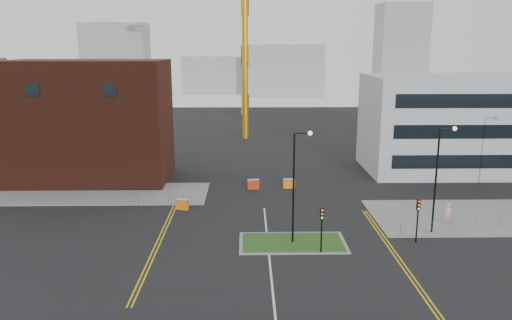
# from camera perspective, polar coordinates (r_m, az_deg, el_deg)

# --- Properties ---
(ground) EXTENTS (200.00, 200.00, 0.00)m
(ground) POSITION_cam_1_polar(r_m,az_deg,el_deg) (33.50, 1.91, -14.72)
(ground) COLOR black
(ground) RESTS_ON ground
(pavement_left) EXTENTS (28.00, 8.00, 0.12)m
(pavement_left) POSITION_cam_1_polar(r_m,az_deg,el_deg) (56.97, -19.82, -3.65)
(pavement_left) COLOR slate
(pavement_left) RESTS_ON ground
(pavement_right) EXTENTS (24.00, 10.00, 0.12)m
(pavement_right) POSITION_cam_1_polar(r_m,az_deg,el_deg) (51.95, 26.24, -5.80)
(pavement_right) COLOR slate
(pavement_right) RESTS_ON ground
(island_kerb) EXTENTS (8.60, 4.60, 0.08)m
(island_kerb) POSITION_cam_1_polar(r_m,az_deg,el_deg) (40.86, 4.20, -9.41)
(island_kerb) COLOR slate
(island_kerb) RESTS_ON ground
(grass_island) EXTENTS (8.00, 4.00, 0.12)m
(grass_island) POSITION_cam_1_polar(r_m,az_deg,el_deg) (40.85, 4.20, -9.39)
(grass_island) COLOR #254617
(grass_island) RESTS_ON ground
(brick_building) EXTENTS (24.20, 10.07, 14.24)m
(brick_building) POSITION_cam_1_polar(r_m,az_deg,el_deg) (62.09, -21.15, 3.99)
(brick_building) COLOR #411A10
(brick_building) RESTS_ON ground
(office_block) EXTENTS (25.00, 12.20, 12.00)m
(office_block) POSITION_cam_1_polar(r_m,az_deg,el_deg) (68.17, 22.98, 3.84)
(office_block) COLOR #ACAFB1
(office_block) RESTS_ON ground
(streetlamp_island) EXTENTS (1.46, 0.36, 9.18)m
(streetlamp_island) POSITION_cam_1_polar(r_m,az_deg,el_deg) (39.16, 4.64, -2.11)
(streetlamp_island) COLOR black
(streetlamp_island) RESTS_ON ground
(streetlamp_right_near) EXTENTS (1.46, 0.36, 9.18)m
(streetlamp_right_near) POSITION_cam_1_polar(r_m,az_deg,el_deg) (43.85, 20.19, -1.25)
(streetlamp_right_near) COLOR black
(streetlamp_right_near) RESTS_ON ground
(traffic_light_island) EXTENTS (0.28, 0.33, 3.65)m
(traffic_light_island) POSITION_cam_1_polar(r_m,az_deg,el_deg) (38.31, 7.53, -6.99)
(traffic_light_island) COLOR black
(traffic_light_island) RESTS_ON ground
(traffic_light_right) EXTENTS (0.28, 0.33, 3.65)m
(traffic_light_right) POSITION_cam_1_polar(r_m,az_deg,el_deg) (42.04, 18.03, -5.72)
(traffic_light_right) COLOR black
(traffic_light_right) RESTS_ON ground
(railing_left) EXTENTS (6.05, 0.05, 1.10)m
(railing_left) POSITION_cam_1_polar(r_m,az_deg,el_deg) (50.76, -11.64, -4.31)
(railing_left) COLOR gray
(railing_left) RESTS_ON ground
(railing_right) EXTENTS (19.05, 5.05, 1.10)m
(railing_right) POSITION_cam_1_polar(r_m,az_deg,el_deg) (48.96, 26.06, -6.00)
(railing_right) COLOR gray
(railing_right) RESTS_ON ground
(centre_line) EXTENTS (0.15, 30.00, 0.01)m
(centre_line) POSITION_cam_1_polar(r_m,az_deg,el_deg) (35.28, 1.75, -13.21)
(centre_line) COLOR silver
(centre_line) RESTS_ON ground
(yellow_left_a) EXTENTS (0.12, 24.00, 0.01)m
(yellow_left_a) POSITION_cam_1_polar(r_m,az_deg,el_deg) (43.21, -10.90, -8.40)
(yellow_left_a) COLOR gold
(yellow_left_a) RESTS_ON ground
(yellow_left_b) EXTENTS (0.12, 24.00, 0.01)m
(yellow_left_b) POSITION_cam_1_polar(r_m,az_deg,el_deg) (43.16, -10.50, -8.41)
(yellow_left_b) COLOR gold
(yellow_left_b) RESTS_ON ground
(yellow_right_a) EXTENTS (0.12, 20.00, 0.01)m
(yellow_right_a) POSITION_cam_1_polar(r_m,az_deg,el_deg) (40.42, 15.28, -10.17)
(yellow_right_a) COLOR gold
(yellow_right_a) RESTS_ON ground
(yellow_right_b) EXTENTS (0.12, 20.00, 0.01)m
(yellow_right_b) POSITION_cam_1_polar(r_m,az_deg,el_deg) (40.50, 15.69, -10.15)
(yellow_right_b) COLOR gold
(yellow_right_b) RESTS_ON ground
(skyline_a) EXTENTS (18.00, 12.00, 22.00)m
(skyline_a) POSITION_cam_1_polar(r_m,az_deg,el_deg) (154.56, -15.62, 10.75)
(skyline_a) COLOR gray
(skyline_a) RESTS_ON ground
(skyline_b) EXTENTS (24.00, 12.00, 16.00)m
(skyline_b) POSITION_cam_1_polar(r_m,az_deg,el_deg) (160.24, 3.25, 10.18)
(skyline_b) COLOR gray
(skyline_b) RESTS_ON ground
(skyline_c) EXTENTS (14.00, 12.00, 28.00)m
(skyline_c) POSITION_cam_1_polar(r_m,az_deg,el_deg) (161.51, 16.17, 11.85)
(skyline_c) COLOR gray
(skyline_c) RESTS_ON ground
(skyline_d) EXTENTS (30.00, 12.00, 12.00)m
(skyline_d) POSITION_cam_1_polar(r_m,az_deg,el_deg) (170.03, -3.15, 9.66)
(skyline_d) COLOR gray
(skyline_d) RESTS_ON ground
(pedestrian) EXTENTS (0.80, 0.64, 1.92)m
(pedestrian) POSITION_cam_1_polar(r_m,az_deg,el_deg) (47.85, 21.10, -5.73)
(pedestrian) COLOR #F8A6A0
(pedestrian) RESTS_ON ground
(barrier_left) EXTENTS (1.30, 0.80, 1.04)m
(barrier_left) POSITION_cam_1_polar(r_m,az_deg,el_deg) (49.10, -8.45, -4.99)
(barrier_left) COLOR orange
(barrier_left) RESTS_ON ground
(barrier_mid) EXTENTS (1.30, 0.51, 1.08)m
(barrier_mid) POSITION_cam_1_polar(r_m,az_deg,el_deg) (55.87, 3.79, -2.65)
(barrier_mid) COLOR orange
(barrier_mid) RESTS_ON ground
(barrier_right) EXTENTS (1.35, 0.62, 1.10)m
(barrier_right) POSITION_cam_1_polar(r_m,az_deg,el_deg) (55.37, -0.32, -2.75)
(barrier_right) COLOR red
(barrier_right) RESTS_ON ground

